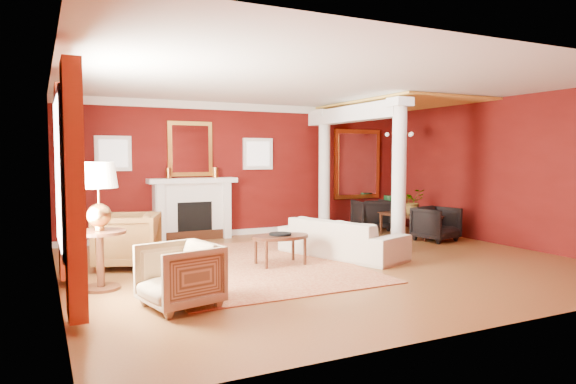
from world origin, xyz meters
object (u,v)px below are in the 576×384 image
armchair_stripe (179,272)px  armchair_leopard (127,238)px  sofa (342,231)px  coffee_table (280,238)px  dining_table (413,218)px  side_table (99,202)px

armchair_stripe → armchair_leopard: bearing=171.7°
sofa → coffee_table: 1.28m
dining_table → armchair_stripe: bearing=108.8°
dining_table → armchair_leopard: bearing=87.0°
coffee_table → sofa: bearing=8.4°
sofa → coffee_table: size_ratio=2.35×
armchair_stripe → side_table: size_ratio=0.49×
sofa → side_table: size_ratio=1.35×
sofa → armchair_leopard: bearing=57.8°
armchair_stripe → side_table: 1.63m
coffee_table → side_table: 2.86m
side_table → coffee_table: bearing=6.7°
coffee_table → armchair_leopard: bearing=158.2°
side_table → sofa: bearing=7.2°
sofa → armchair_leopard: armchair_leopard is taller
armchair_leopard → dining_table: armchair_leopard is taller
armchair_stripe → sofa: bearing=105.1°
armchair_leopard → coffee_table: (2.23, -0.89, -0.04)m
sofa → armchair_leopard: 3.57m
armchair_stripe → dining_table: (5.93, 3.05, -0.02)m
sofa → armchair_stripe: 3.73m
armchair_leopard → coffee_table: bearing=87.8°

